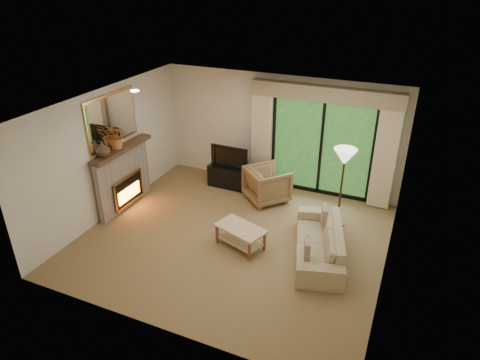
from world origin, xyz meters
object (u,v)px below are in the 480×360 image
at_px(sofa, 319,241).
at_px(media_console, 231,176).
at_px(coffee_table, 240,237).
at_px(armchair, 267,184).

bearing_deg(sofa, media_console, -141.54).
height_order(media_console, coffee_table, media_console).
bearing_deg(armchair, sofa, 176.85).
distance_m(media_console, coffee_table, 2.45).
bearing_deg(media_console, sofa, -34.94).
xyz_separation_m(armchair, sofa, (1.55, -1.53, -0.09)).
bearing_deg(coffee_table, sofa, 31.67).
relative_size(armchair, sofa, 0.42).
xyz_separation_m(media_console, armchair, (1.00, -0.30, 0.13)).
height_order(sofa, coffee_table, sofa).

